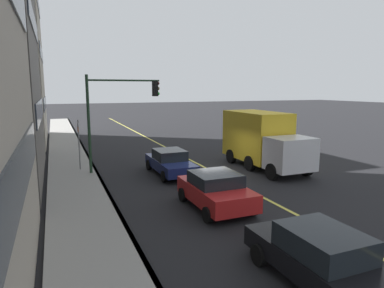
{
  "coord_description": "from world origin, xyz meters",
  "views": [
    {
      "loc": [
        -17.31,
        8.53,
        4.85
      ],
      "look_at": [
        -1.26,
        1.96,
        2.02
      ],
      "focal_mm": 31.75,
      "sensor_mm": 36.0,
      "label": 1
    }
  ],
  "objects_px": {
    "car_navy": "(170,162)",
    "traffic_light_mast": "(117,106)",
    "car_red": "(216,190)",
    "car_black": "(324,260)",
    "street_sign_post": "(79,142)",
    "truck_yellow": "(262,139)"
  },
  "relations": [
    {
      "from": "truck_yellow",
      "to": "car_red",
      "type": "bearing_deg",
      "value": 132.99
    },
    {
      "from": "car_black",
      "to": "street_sign_post",
      "type": "bearing_deg",
      "value": 17.45
    },
    {
      "from": "car_black",
      "to": "car_navy",
      "type": "xyz_separation_m",
      "value": [
        12.12,
        -0.13,
        -0.03
      ]
    },
    {
      "from": "truck_yellow",
      "to": "traffic_light_mast",
      "type": "distance_m",
      "value": 8.92
    },
    {
      "from": "car_navy",
      "to": "car_red",
      "type": "bearing_deg",
      "value": 179.41
    },
    {
      "from": "car_red",
      "to": "car_navy",
      "type": "distance_m",
      "value": 6.03
    },
    {
      "from": "car_red",
      "to": "street_sign_post",
      "type": "bearing_deg",
      "value": 28.58
    },
    {
      "from": "car_red",
      "to": "truck_yellow",
      "type": "xyz_separation_m",
      "value": [
        5.47,
        -5.87,
        1.01
      ]
    },
    {
      "from": "car_navy",
      "to": "traffic_light_mast",
      "type": "bearing_deg",
      "value": 61.88
    },
    {
      "from": "car_black",
      "to": "truck_yellow",
      "type": "relative_size",
      "value": 0.7
    },
    {
      "from": "car_red",
      "to": "traffic_light_mast",
      "type": "height_order",
      "value": "traffic_light_mast"
    },
    {
      "from": "car_black",
      "to": "street_sign_post",
      "type": "distance_m",
      "value": 15.41
    },
    {
      "from": "car_red",
      "to": "traffic_light_mast",
      "type": "distance_m",
      "value": 8.46
    },
    {
      "from": "traffic_light_mast",
      "to": "car_black",
      "type": "bearing_deg",
      "value": -169.49
    },
    {
      "from": "car_red",
      "to": "car_navy",
      "type": "xyz_separation_m",
      "value": [
        6.03,
        -0.06,
        -0.06
      ]
    },
    {
      "from": "street_sign_post",
      "to": "truck_yellow",
      "type": "bearing_deg",
      "value": -106.41
    },
    {
      "from": "car_red",
      "to": "truck_yellow",
      "type": "relative_size",
      "value": 0.59
    },
    {
      "from": "car_red",
      "to": "street_sign_post",
      "type": "xyz_separation_m",
      "value": [
        8.58,
        4.67,
        1.04
      ]
    },
    {
      "from": "truck_yellow",
      "to": "street_sign_post",
      "type": "xyz_separation_m",
      "value": [
        3.1,
        10.55,
        0.03
      ]
    },
    {
      "from": "car_black",
      "to": "truck_yellow",
      "type": "distance_m",
      "value": 13.04
    },
    {
      "from": "car_navy",
      "to": "traffic_light_mast",
      "type": "relative_size",
      "value": 0.81
    },
    {
      "from": "traffic_light_mast",
      "to": "street_sign_post",
      "type": "xyz_separation_m",
      "value": [
        1.14,
        2.1,
        -2.06
      ]
    }
  ]
}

